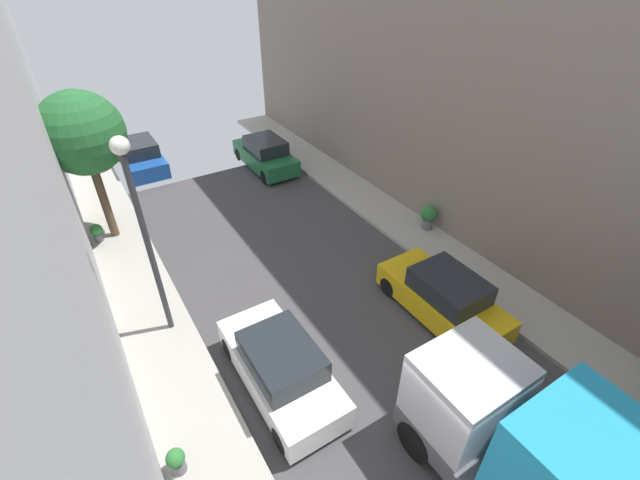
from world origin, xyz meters
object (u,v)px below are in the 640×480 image
Objects in this scene: street_tree_2 at (82,134)px; parked_car_right_4 at (265,154)px; potted_plant_2 at (97,232)px; potted_plant_1 at (176,461)px; parked_car_left_3 at (140,156)px; lamp_post at (140,216)px; potted_plant_3 at (428,216)px; parked_car_right_3 at (444,297)px; parked_car_left_2 at (281,367)px.

parked_car_right_4 is at bearing 18.22° from street_tree_2.
potted_plant_1 is at bearing -89.99° from potted_plant_2.
lamp_post is at bearing -99.29° from parked_car_left_3.
potted_plant_3 reaches higher than potted_plant_2.
parked_car_left_3 is 0.76× the size of street_tree_2.
lamp_post is at bearing 152.55° from parked_car_right_3.
parked_car_right_3 is at bearing -49.11° from potted_plant_2.
potted_plant_1 is 0.12× the size of lamp_post.
parked_car_right_4 is (0.00, 12.32, 0.00)m from parked_car_right_3.
potted_plant_2 is 0.12× the size of lamp_post.
parked_car_left_3 reaches higher than potted_plant_3.
parked_car_left_2 is 5.90× the size of potted_plant_2.
potted_plant_3 is (2.87, 3.69, 0.01)m from parked_car_right_3.
street_tree_2 is at bearing 10.14° from potted_plant_2.
street_tree_2 is at bearing 104.11° from parked_car_left_2.
potted_plant_1 is 10.19m from potted_plant_2.
potted_plant_1 is 0.69× the size of potted_plant_3.
parked_car_left_2 is 10.35m from street_tree_2.
lamp_post reaches higher than parked_car_right_3.
parked_car_right_4 is 6.07× the size of potted_plant_1.
parked_car_right_3 is 6.07× the size of potted_plant_1.
potted_plant_2 is at bearing 130.89° from parked_car_right_3.
parked_car_right_4 is at bearing 90.00° from parked_car_right_3.
parked_car_left_3 is at bearing 90.00° from parked_car_left_2.
parked_car_left_3 is (0.00, 15.09, 0.00)m from parked_car_left_2.
street_tree_2 reaches higher than potted_plant_1.
potted_plant_2 is at bearing -117.25° from parked_car_left_3.
parked_car_left_2 and parked_car_right_3 have the same top height.
potted_plant_2 is at bearing 100.26° from lamp_post.
parked_car_left_2 is 4.20× the size of potted_plant_3.
street_tree_2 reaches higher than potted_plant_2.
potted_plant_1 is 0.97× the size of potted_plant_2.
parked_car_left_3 and parked_car_right_4 have the same top height.
potted_plant_2 is at bearing -162.33° from parked_car_right_4.
parked_car_left_3 is 6.47m from potted_plant_2.
parked_car_right_4 is at bearing 49.44° from lamp_post.
parked_car_right_3 is 12.97m from street_tree_2.
street_tree_2 is at bearing -161.78° from parked_car_right_4.
street_tree_2 is (-7.77, 9.76, 3.52)m from parked_car_right_3.
parked_car_right_4 is (5.40, 12.00, 0.00)m from parked_car_left_2.
parked_car_left_2 and parked_car_right_4 have the same top height.
street_tree_2 is (-2.37, -5.65, 3.52)m from parked_car_left_3.
parked_car_right_3 is 12.32m from parked_car_right_4.
parked_car_right_3 is 12.78m from potted_plant_2.
parked_car_left_2 is 1.00× the size of parked_car_right_4.
parked_car_right_3 is at bearing 3.61° from potted_plant_1.
parked_car_left_2 is at bearing -157.85° from potted_plant_3.
parked_car_left_2 is at bearing -114.23° from parked_car_right_4.
parked_car_right_4 is 8.78m from potted_plant_2.
parked_car_right_4 is at bearing 17.67° from potted_plant_2.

